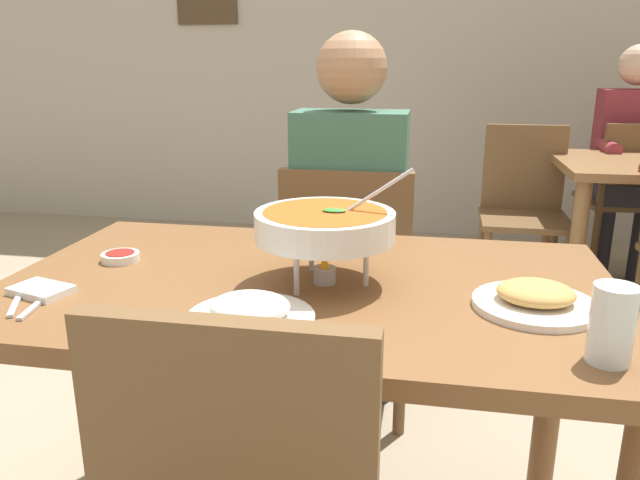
{
  "coord_description": "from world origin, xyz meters",
  "views": [
    {
      "loc": [
        0.26,
        -1.24,
        1.22
      ],
      "look_at": [
        0.0,
        0.15,
        0.8
      ],
      "focal_mm": 34.24,
      "sensor_mm": 36.0,
      "label": 1
    }
  ],
  "objects_px": {
    "appetizer_plate": "(535,299)",
    "patron_bg_left": "(630,149)",
    "dining_table_main": "(308,327)",
    "curry_bowl": "(325,226)",
    "chair_bg_corner": "(523,202)",
    "rice_plate": "(250,313)",
    "chair_bg_left": "(630,192)",
    "chair_diner_main": "(349,279)",
    "diner_main": "(351,209)",
    "sauce_dish": "(120,257)",
    "drink_glass": "(611,328)"
  },
  "relations": [
    {
      "from": "appetizer_plate",
      "to": "patron_bg_left",
      "type": "relative_size",
      "value": 0.18
    },
    {
      "from": "dining_table_main",
      "to": "curry_bowl",
      "type": "xyz_separation_m",
      "value": [
        0.04,
        -0.01,
        0.24
      ]
    },
    {
      "from": "dining_table_main",
      "to": "chair_bg_corner",
      "type": "relative_size",
      "value": 1.49
    },
    {
      "from": "rice_plate",
      "to": "chair_bg_left",
      "type": "xyz_separation_m",
      "value": [
        1.42,
        2.63,
        -0.26
      ]
    },
    {
      "from": "chair_diner_main",
      "to": "chair_bg_left",
      "type": "height_order",
      "value": "same"
    },
    {
      "from": "rice_plate",
      "to": "diner_main",
      "type": "bearing_deg",
      "value": 86.54
    },
    {
      "from": "chair_diner_main",
      "to": "appetizer_plate",
      "type": "bearing_deg",
      "value": -58.39
    },
    {
      "from": "sauce_dish",
      "to": "curry_bowl",
      "type": "bearing_deg",
      "value": -6.63
    },
    {
      "from": "drink_glass",
      "to": "patron_bg_left",
      "type": "relative_size",
      "value": 0.1
    },
    {
      "from": "curry_bowl",
      "to": "chair_bg_corner",
      "type": "bearing_deg",
      "value": 71.02
    },
    {
      "from": "appetizer_plate",
      "to": "drink_glass",
      "type": "height_order",
      "value": "drink_glass"
    },
    {
      "from": "patron_bg_left",
      "to": "drink_glass",
      "type": "bearing_deg",
      "value": -106.22
    },
    {
      "from": "chair_bg_left",
      "to": "patron_bg_left",
      "type": "xyz_separation_m",
      "value": [
        -0.02,
        0.06,
        0.24
      ]
    },
    {
      "from": "dining_table_main",
      "to": "chair_diner_main",
      "type": "xyz_separation_m",
      "value": [
        -0.0,
        0.69,
        -0.13
      ]
    },
    {
      "from": "appetizer_plate",
      "to": "dining_table_main",
      "type": "bearing_deg",
      "value": 171.05
    },
    {
      "from": "rice_plate",
      "to": "sauce_dish",
      "type": "distance_m",
      "value": 0.51
    },
    {
      "from": "chair_bg_corner",
      "to": "patron_bg_left",
      "type": "bearing_deg",
      "value": 35.27
    },
    {
      "from": "drink_glass",
      "to": "chair_bg_left",
      "type": "height_order",
      "value": "chair_bg_left"
    },
    {
      "from": "diner_main",
      "to": "chair_bg_left",
      "type": "height_order",
      "value": "diner_main"
    },
    {
      "from": "chair_bg_left",
      "to": "patron_bg_left",
      "type": "distance_m",
      "value": 0.24
    },
    {
      "from": "dining_table_main",
      "to": "curry_bowl",
      "type": "bearing_deg",
      "value": -11.31
    },
    {
      "from": "sauce_dish",
      "to": "chair_bg_left",
      "type": "distance_m",
      "value": 2.99
    },
    {
      "from": "dining_table_main",
      "to": "chair_diner_main",
      "type": "height_order",
      "value": "chair_diner_main"
    },
    {
      "from": "sauce_dish",
      "to": "chair_bg_corner",
      "type": "xyz_separation_m",
      "value": [
        1.21,
        1.97,
        -0.26
      ]
    },
    {
      "from": "rice_plate",
      "to": "sauce_dish",
      "type": "relative_size",
      "value": 2.67
    },
    {
      "from": "chair_diner_main",
      "to": "sauce_dish",
      "type": "xyz_separation_m",
      "value": [
        -0.47,
        -0.64,
        0.26
      ]
    },
    {
      "from": "drink_glass",
      "to": "rice_plate",
      "type": "bearing_deg",
      "value": 176.24
    },
    {
      "from": "chair_bg_left",
      "to": "patron_bg_left",
      "type": "bearing_deg",
      "value": 105.53
    },
    {
      "from": "chair_diner_main",
      "to": "dining_table_main",
      "type": "bearing_deg",
      "value": -90.0
    },
    {
      "from": "diner_main",
      "to": "sauce_dish",
      "type": "xyz_separation_m",
      "value": [
        -0.47,
        -0.67,
        0.02
      ]
    },
    {
      "from": "diner_main",
      "to": "curry_bowl",
      "type": "xyz_separation_m",
      "value": [
        0.04,
        -0.73,
        0.14
      ]
    },
    {
      "from": "chair_diner_main",
      "to": "diner_main",
      "type": "xyz_separation_m",
      "value": [
        0.0,
        0.03,
        0.24
      ]
    },
    {
      "from": "curry_bowl",
      "to": "chair_bg_corner",
      "type": "height_order",
      "value": "curry_bowl"
    },
    {
      "from": "curry_bowl",
      "to": "dining_table_main",
      "type": "bearing_deg",
      "value": 168.69
    },
    {
      "from": "sauce_dish",
      "to": "chair_bg_left",
      "type": "height_order",
      "value": "chair_bg_left"
    },
    {
      "from": "sauce_dish",
      "to": "chair_diner_main",
      "type": "bearing_deg",
      "value": 53.35
    },
    {
      "from": "appetizer_plate",
      "to": "patron_bg_left",
      "type": "xyz_separation_m",
      "value": [
        0.88,
        2.53,
        -0.03
      ]
    },
    {
      "from": "drink_glass",
      "to": "chair_bg_corner",
      "type": "height_order",
      "value": "chair_bg_corner"
    },
    {
      "from": "rice_plate",
      "to": "patron_bg_left",
      "type": "relative_size",
      "value": 0.18
    },
    {
      "from": "curry_bowl",
      "to": "chair_bg_corner",
      "type": "distance_m",
      "value": 2.18
    },
    {
      "from": "chair_diner_main",
      "to": "sauce_dish",
      "type": "distance_m",
      "value": 0.83
    },
    {
      "from": "rice_plate",
      "to": "patron_bg_left",
      "type": "xyz_separation_m",
      "value": [
        1.41,
        2.69,
        -0.03
      ]
    },
    {
      "from": "rice_plate",
      "to": "chair_bg_left",
      "type": "bearing_deg",
      "value": 61.65
    },
    {
      "from": "appetizer_plate",
      "to": "sauce_dish",
      "type": "distance_m",
      "value": 0.95
    },
    {
      "from": "chair_diner_main",
      "to": "appetizer_plate",
      "type": "relative_size",
      "value": 3.75
    },
    {
      "from": "dining_table_main",
      "to": "chair_diner_main",
      "type": "relative_size",
      "value": 1.49
    },
    {
      "from": "dining_table_main",
      "to": "appetizer_plate",
      "type": "height_order",
      "value": "appetizer_plate"
    },
    {
      "from": "rice_plate",
      "to": "chair_bg_left",
      "type": "distance_m",
      "value": 3.01
    },
    {
      "from": "diner_main",
      "to": "patron_bg_left",
      "type": "xyz_separation_m",
      "value": [
        1.35,
        1.73,
        0.0
      ]
    },
    {
      "from": "diner_main",
      "to": "chair_bg_corner",
      "type": "bearing_deg",
      "value": 60.43
    }
  ]
}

